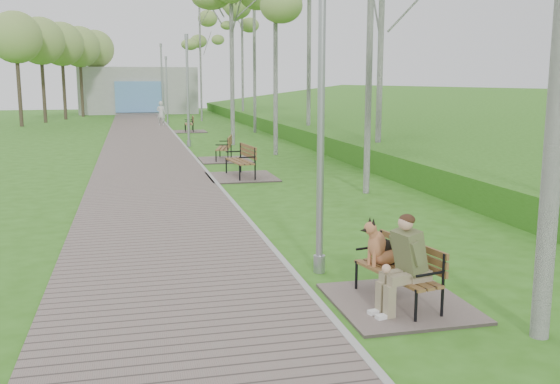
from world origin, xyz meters
The scene contains 18 objects.
ground centered at (0.00, 0.00, 0.00)m, with size 120.00×120.00×0.00m, color #2F6415.
walkway centered at (-1.75, 21.50, 0.02)m, with size 3.50×67.00×0.04m, color #73655D.
kerb centered at (0.00, 21.50, 0.03)m, with size 0.10×67.00×0.05m, color #999993.
embankment centered at (12.00, 20.00, 0.00)m, with size 14.00×70.00×1.60m, color #468F2B.
building_north centered at (-1.50, 50.97, 1.99)m, with size 10.00×5.20×4.00m.
bench_main centered at (0.93, 0.85, 0.41)m, with size 1.68×1.87×1.47m.
bench_second centered at (0.85, 11.94, 0.23)m, with size 1.97×2.19×1.21m.
bench_third centered at (0.96, 16.10, 0.20)m, with size 1.80×2.00×1.10m.
bench_far centered at (0.92, 29.30, 0.21)m, with size 1.82×2.02×1.11m.
lamp_post_near centered at (0.41, 2.44, 2.16)m, with size 0.18×0.18×4.62m.
lamp_post_second centered at (0.18, 21.25, 2.25)m, with size 0.19×0.19×4.82m.
lamp_post_third centered at (0.11, 35.91, 2.06)m, with size 0.17×0.17×4.42m.
lamp_post_far centered at (0.28, 45.28, 2.69)m, with size 0.22×0.22×5.76m.
pedestrian_near centered at (-0.38, 34.40, 0.79)m, with size 0.58×0.38×1.58m, color silver.
birch_mid_a centered at (3.18, 17.34, 5.62)m, with size 2.35×2.35×7.16m.
birch_mid_c centered at (2.18, 21.57, 6.32)m, with size 2.86×2.86×8.04m.
birch_far_c centered at (5.31, 36.62, 7.25)m, with size 2.25×2.25×9.23m.
birch_distant_a centered at (2.68, 38.76, 6.64)m, with size 2.29×2.29×8.45m.
Camera 1 is at (-2.27, -6.23, 2.86)m, focal length 40.00 mm.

